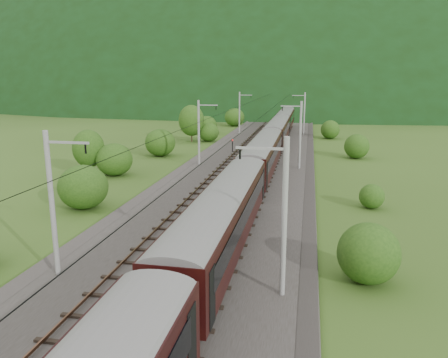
# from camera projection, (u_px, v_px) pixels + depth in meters

# --- Properties ---
(ground) EXTENTS (600.00, 600.00, 0.00)m
(ground) POSITION_uv_depth(u_px,v_px,m) (165.00, 288.00, 23.23)
(ground) COLOR #304A17
(ground) RESTS_ON ground
(railbed) EXTENTS (14.00, 220.00, 0.30)m
(railbed) POSITION_uv_depth(u_px,v_px,m) (207.00, 225.00, 32.76)
(railbed) COLOR #38332D
(railbed) RESTS_ON ground
(track_left) EXTENTS (2.40, 220.00, 0.27)m
(track_left) POSITION_uv_depth(u_px,v_px,m) (177.00, 220.00, 33.16)
(track_left) COLOR brown
(track_left) RESTS_ON railbed
(track_right) EXTENTS (2.40, 220.00, 0.27)m
(track_right) POSITION_uv_depth(u_px,v_px,m) (239.00, 224.00, 32.26)
(track_right) COLOR brown
(track_right) RESTS_ON railbed
(catenary_left) EXTENTS (2.54, 192.28, 8.00)m
(catenary_left) POSITION_uv_depth(u_px,v_px,m) (199.00, 131.00, 53.95)
(catenary_left) COLOR gray
(catenary_left) RESTS_ON railbed
(catenary_right) EXTENTS (2.54, 192.28, 8.00)m
(catenary_right) POSITION_uv_depth(u_px,v_px,m) (300.00, 134.00, 51.67)
(catenary_right) COLOR gray
(catenary_right) RESTS_ON railbed
(overhead_wires) EXTENTS (4.83, 198.00, 0.03)m
(overhead_wires) POSITION_uv_depth(u_px,v_px,m) (207.00, 133.00, 31.19)
(overhead_wires) COLOR black
(overhead_wires) RESTS_ON ground
(mountain_main) EXTENTS (504.00, 360.00, 244.00)m
(mountain_main) POSITION_uv_depth(u_px,v_px,m) (299.00, 96.00, 271.80)
(mountain_main) COLOR black
(mountain_main) RESTS_ON ground
(mountain_ridge) EXTENTS (336.00, 280.00, 132.00)m
(mountain_ridge) POSITION_uv_depth(u_px,v_px,m) (141.00, 92.00, 332.40)
(mountain_ridge) COLOR black
(mountain_ridge) RESTS_ON ground
(train) EXTENTS (2.85, 158.87, 4.95)m
(train) POSITION_uv_depth(u_px,v_px,m) (262.00, 150.00, 46.48)
(train) COLOR black
(train) RESTS_ON ground
(hazard_post_near) EXTENTS (0.14, 0.14, 1.36)m
(hazard_post_near) POSITION_uv_depth(u_px,v_px,m) (267.00, 131.00, 84.11)
(hazard_post_near) COLOR red
(hazard_post_near) RESTS_ON railbed
(hazard_post_far) EXTENTS (0.17, 0.17, 1.62)m
(hazard_post_far) POSITION_uv_depth(u_px,v_px,m) (258.00, 154.00, 57.39)
(hazard_post_far) COLOR red
(hazard_post_far) RESTS_ON railbed
(signal) EXTENTS (0.21, 0.21, 1.90)m
(signal) POSITION_uv_depth(u_px,v_px,m) (232.00, 144.00, 63.91)
(signal) COLOR black
(signal) RESTS_ON railbed
(vegetation_left) EXTENTS (11.86, 143.17, 6.53)m
(vegetation_left) POSITION_uv_depth(u_px,v_px,m) (106.00, 163.00, 44.25)
(vegetation_left) COLOR #214813
(vegetation_left) RESTS_ON ground
(vegetation_right) EXTENTS (6.53, 101.67, 3.07)m
(vegetation_right) POSITION_uv_depth(u_px,v_px,m) (353.00, 170.00, 45.94)
(vegetation_right) COLOR #214813
(vegetation_right) RESTS_ON ground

